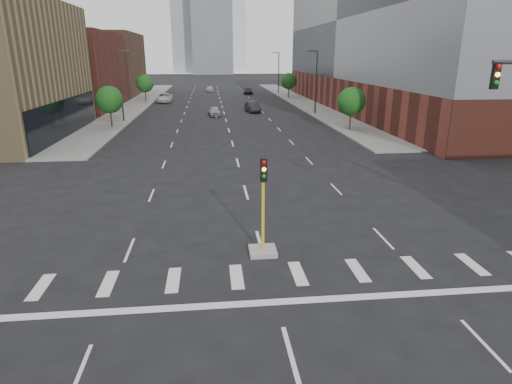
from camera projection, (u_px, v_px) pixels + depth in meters
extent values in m
cube|color=gray|center=(140.00, 102.00, 79.11)|extent=(5.00, 92.00, 0.15)
cube|color=gray|center=(299.00, 101.00, 82.16)|extent=(5.00, 92.00, 0.15)
cube|color=brown|center=(50.00, 71.00, 68.46)|extent=(20.00, 22.00, 12.00)
cube|color=brown|center=(91.00, 64.00, 92.92)|extent=(20.00, 24.00, 13.00)
cube|color=brown|center=(404.00, 93.00, 69.63)|extent=(24.00, 70.00, 5.00)
cube|color=slate|center=(412.00, 21.00, 66.27)|extent=(24.00, 70.00, 17.00)
cube|color=slate|center=(212.00, 23.00, 193.20)|extent=(18.00, 18.00, 44.00)
cube|color=#999993|center=(263.00, 251.00, 19.10)|extent=(1.20, 1.20, 0.20)
cylinder|color=gold|center=(263.00, 216.00, 18.58)|extent=(0.14, 0.14, 3.20)
cube|color=black|center=(264.00, 170.00, 17.76)|extent=(0.28, 0.18, 1.00)
sphere|color=red|center=(264.00, 162.00, 17.56)|extent=(0.18, 0.18, 0.18)
sphere|color=orange|center=(264.00, 169.00, 17.65)|extent=(0.18, 0.18, 0.18)
sphere|color=#0C7F19|center=(264.00, 176.00, 17.75)|extent=(0.18, 0.18, 0.18)
cube|color=black|center=(496.00, 76.00, 16.23)|extent=(0.28, 0.18, 1.00)
sphere|color=red|center=(499.00, 66.00, 16.01)|extent=(0.18, 0.18, 0.18)
sphere|color=orange|center=(498.00, 75.00, 16.11)|extent=(0.18, 0.18, 0.18)
sphere|color=#0C7F19|center=(496.00, 83.00, 16.20)|extent=(0.18, 0.18, 0.18)
cylinder|color=#2D2D30|center=(316.00, 83.00, 62.66)|extent=(0.20, 0.20, 9.00)
cube|color=#2D2D30|center=(312.00, 51.00, 61.21)|extent=(1.40, 0.22, 0.15)
cylinder|color=#2D2D30|center=(279.00, 73.00, 95.80)|extent=(0.20, 0.20, 9.00)
cube|color=#2D2D30|center=(275.00, 52.00, 94.34)|extent=(1.40, 0.22, 0.15)
cylinder|color=#2D2D30|center=(121.00, 87.00, 55.19)|extent=(0.20, 0.20, 9.00)
cube|color=#2D2D30|center=(124.00, 50.00, 53.90)|extent=(1.40, 0.22, 0.15)
cylinder|color=#382619|center=(111.00, 120.00, 51.47)|extent=(0.20, 0.20, 1.75)
sphere|color=#134817|center=(109.00, 100.00, 50.74)|extent=(3.20, 3.20, 3.20)
cylinder|color=#382619|center=(146.00, 97.00, 79.87)|extent=(0.20, 0.20, 1.75)
sphere|color=#134817|center=(145.00, 84.00, 79.14)|extent=(3.20, 3.20, 3.20)
cylinder|color=#382619|center=(350.00, 122.00, 49.58)|extent=(0.20, 0.20, 1.75)
sphere|color=#134817|center=(351.00, 101.00, 48.85)|extent=(3.20, 3.20, 3.20)
cylinder|color=#382619|center=(288.00, 93.00, 87.44)|extent=(0.20, 0.20, 1.75)
sphere|color=#134817|center=(289.00, 81.00, 86.72)|extent=(3.20, 3.20, 3.20)
imported|color=#9C9CA0|center=(214.00, 111.00, 61.91)|extent=(1.94, 4.11, 1.36)
imported|color=black|center=(253.00, 107.00, 66.10)|extent=(2.24, 4.96, 1.58)
imported|color=silver|center=(164.00, 98.00, 79.62)|extent=(2.79, 5.95, 1.65)
imported|color=black|center=(248.00, 91.00, 96.40)|extent=(2.47, 5.09, 1.43)
imported|color=#B6B6BB|center=(210.00, 89.00, 102.62)|extent=(1.69, 4.06, 1.38)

